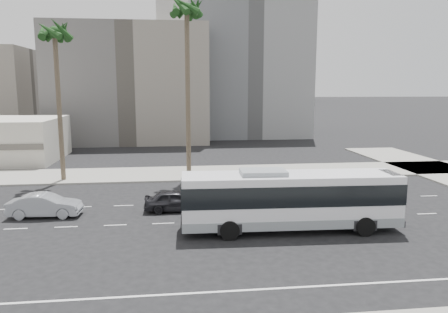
{
  "coord_description": "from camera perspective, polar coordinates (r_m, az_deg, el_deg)",
  "views": [
    {
      "loc": [
        -5.14,
        -26.18,
        8.61
      ],
      "look_at": [
        -1.61,
        4.0,
        3.62
      ],
      "focal_mm": 33.82,
      "sensor_mm": 36.0,
      "label": 1
    }
  ],
  "objects": [
    {
      "name": "car_b",
      "position": [
        30.94,
        -23.04,
        -6.09
      ],
      "size": [
        1.83,
        4.79,
        1.56
      ],
      "primitive_type": "imported",
      "rotation": [
        0.0,
        0.0,
        1.53
      ],
      "color": "#999DA4",
      "rests_on": "ground"
    },
    {
      "name": "midrise_beige_west",
      "position": [
        71.51,
        -12.35,
        9.43
      ],
      "size": [
        24.0,
        18.0,
        18.0
      ],
      "primitive_type": "cube",
      "color": "slate",
      "rests_on": "ground"
    },
    {
      "name": "city_bus",
      "position": [
        25.91,
        8.95,
        -5.62
      ],
      "size": [
        13.18,
        3.34,
        3.76
      ],
      "rotation": [
        0.0,
        0.0,
        -0.03
      ],
      "color": "white",
      "rests_on": "ground"
    },
    {
      "name": "sidewalk_north",
      "position": [
        42.85,
        0.35,
        -2.16
      ],
      "size": [
        120.0,
        7.0,
        0.15
      ],
      "primitive_type": "cube",
      "color": "gray",
      "rests_on": "ground"
    },
    {
      "name": "palm_near",
      "position": [
        40.06,
        -5.06,
        18.8
      ],
      "size": [
        4.99,
        4.99,
        16.8
      ],
      "rotation": [
        0.0,
        0.0,
        0.28
      ],
      "color": "brown",
      "rests_on": "ground"
    },
    {
      "name": "highrise_far",
      "position": [
        296.65,
        8.24,
        13.38
      ],
      "size": [
        22.0,
        22.0,
        60.0
      ],
      "primitive_type": "cube",
      "color": "slate",
      "rests_on": "ground"
    },
    {
      "name": "highrise_right",
      "position": [
        262.37,
        4.53,
        15.08
      ],
      "size": [
        26.0,
        26.0,
        70.0
      ],
      "primitive_type": "cube",
      "color": "slate",
      "rests_on": "ground"
    },
    {
      "name": "civic_tower",
      "position": [
        277.84,
        -6.21,
        15.53
      ],
      "size": [
        42.0,
        42.0,
        129.0
      ],
      "color": "silver",
      "rests_on": "ground"
    },
    {
      "name": "palm_mid",
      "position": [
        41.38,
        -21.91,
        14.9
      ],
      "size": [
        4.7,
        4.7,
        14.55
      ],
      "rotation": [
        0.0,
        0.0,
        0.2
      ],
      "color": "brown",
      "rests_on": "ground"
    },
    {
      "name": "midrise_gray_center",
      "position": [
        79.4,
        2.93,
        12.49
      ],
      "size": [
        20.0,
        20.0,
        26.0
      ],
      "primitive_type": "cube",
      "color": "slate",
      "rests_on": "ground"
    },
    {
      "name": "car_a",
      "position": [
        30.0,
        -6.54,
        -5.92
      ],
      "size": [
        1.79,
        4.41,
        1.5
      ],
      "primitive_type": "imported",
      "rotation": [
        0.0,
        0.0,
        1.57
      ],
      "color": "black",
      "rests_on": "ground"
    },
    {
      "name": "ground",
      "position": [
        28.03,
        4.28,
        -8.58
      ],
      "size": [
        700.0,
        700.0,
        0.0
      ],
      "primitive_type": "plane",
      "color": "black",
      "rests_on": "ground"
    }
  ]
}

